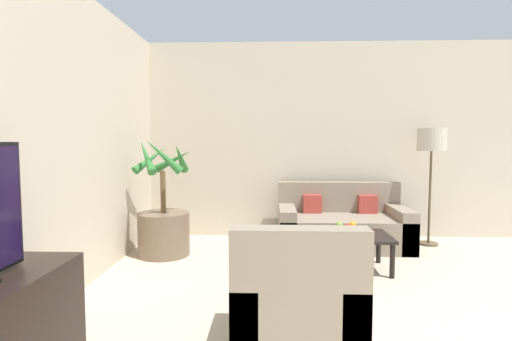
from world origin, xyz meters
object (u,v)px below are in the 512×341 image
(sofa_loveseat, at_px, (342,226))
(coffee_table, at_px, (346,239))
(apple_green, at_px, (339,226))
(armchair, at_px, (296,310))
(ottoman, at_px, (293,283))
(fruit_bowl, at_px, (346,232))
(potted_palm, at_px, (164,224))
(apple_red, at_px, (347,227))
(floor_lamp, at_px, (432,145))
(orange_fruit, at_px, (352,225))

(sofa_loveseat, distance_m, coffee_table, 0.95)
(apple_green, height_order, armchair, armchair)
(apple_green, bearing_deg, ottoman, -120.18)
(fruit_bowl, relative_size, armchair, 0.28)
(potted_palm, distance_m, apple_red, 2.10)
(apple_red, distance_m, apple_green, 0.08)
(potted_palm, height_order, coffee_table, potted_palm)
(fruit_bowl, bearing_deg, armchair, -110.52)
(apple_red, bearing_deg, coffee_table, -157.73)
(fruit_bowl, distance_m, apple_red, 0.06)
(apple_red, xyz_separation_m, apple_green, (-0.07, 0.04, 0.01))
(floor_lamp, xyz_separation_m, orange_fruit, (-1.19, -1.00, -0.83))
(floor_lamp, relative_size, apple_red, 23.48)
(floor_lamp, height_order, armchair, floor_lamp)
(potted_palm, height_order, fruit_bowl, potted_palm)
(armchair, bearing_deg, coffee_table, 69.28)
(sofa_loveseat, bearing_deg, ottoman, -111.79)
(orange_fruit, bearing_deg, fruit_bowl, -159.28)
(potted_palm, bearing_deg, orange_fruit, -10.95)
(sofa_loveseat, height_order, ottoman, sofa_loveseat)
(sofa_loveseat, relative_size, armchair, 1.86)
(orange_fruit, relative_size, armchair, 0.09)
(floor_lamp, relative_size, ottoman, 2.30)
(apple_red, bearing_deg, orange_fruit, 37.79)
(apple_red, xyz_separation_m, armchair, (-0.64, -1.67, -0.17))
(apple_green, height_order, ottoman, apple_green)
(potted_palm, relative_size, coffee_table, 1.55)
(floor_lamp, height_order, coffee_table, floor_lamp)
(floor_lamp, distance_m, apple_red, 1.84)
(apple_green, bearing_deg, floor_lamp, 37.24)
(coffee_table, bearing_deg, sofa_loveseat, 82.44)
(sofa_loveseat, distance_m, apple_red, 0.96)
(floor_lamp, relative_size, apple_green, 18.84)
(fruit_bowl, bearing_deg, ottoman, -123.76)
(apple_red, distance_m, ottoman, 1.11)
(floor_lamp, distance_m, ottoman, 2.91)
(potted_palm, distance_m, fruit_bowl, 2.09)
(sofa_loveseat, bearing_deg, fruit_bowl, -97.55)
(apple_green, xyz_separation_m, armchair, (-0.56, -1.71, -0.18))
(potted_palm, xyz_separation_m, coffee_table, (2.04, -0.46, -0.04))
(ottoman, bearing_deg, floor_lamp, 46.03)
(fruit_bowl, height_order, ottoman, fruit_bowl)
(coffee_table, xyz_separation_m, ottoman, (-0.60, -0.88, -0.15))
(potted_palm, relative_size, apple_green, 17.39)
(fruit_bowl, relative_size, apple_green, 3.01)
(floor_lamp, height_order, apple_red, floor_lamp)
(potted_palm, height_order, ottoman, potted_palm)
(apple_red, bearing_deg, potted_palm, 167.34)
(fruit_bowl, bearing_deg, potted_palm, 168.00)
(armchair, height_order, ottoman, armchair)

